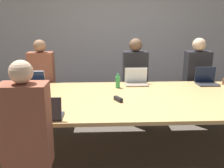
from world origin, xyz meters
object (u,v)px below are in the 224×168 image
laptop_near_left (45,112)px  person_near_left (27,142)px  person_far_center (135,82)px  bottle_far_center (118,82)px  laptop_far_center (136,80)px  person_far_right (196,81)px  laptop_far_left (34,81)px  laptop_far_right (206,79)px  person_far_left (42,83)px  stapler (118,99)px

laptop_near_left → person_near_left: person_near_left is taller
person_far_center → bottle_far_center: size_ratio=6.80×
laptop_far_center → person_far_right: size_ratio=0.24×
person_near_left → laptop_far_left: (-0.37, 1.68, 0.14)m
laptop_near_left → laptop_far_right: (2.16, 1.29, 0.01)m
bottle_far_center → person_far_right: 1.49m
laptop_far_left → laptop_far_right: size_ratio=1.03×
laptop_far_right → person_far_center: bearing=156.7°
person_near_left → bottle_far_center: person_near_left is taller
person_near_left → person_far_right: 3.05m
laptop_far_center → laptop_near_left: bearing=-129.5°
person_far_center → laptop_far_left: bearing=-165.9°
laptop_near_left → laptop_far_center: (1.09, 1.33, 0.00)m
person_far_left → person_far_center: (1.54, 0.02, 0.01)m
laptop_far_center → person_far_right: 1.15m
person_far_center → person_far_right: bearing=-1.9°
person_far_left → stapler: bearing=-45.4°
laptop_far_center → laptop_far_left: bearing=179.7°
person_far_center → person_far_left: bearing=-179.3°
laptop_far_right → person_far_right: bearing=88.7°
laptop_far_left → laptop_far_right: laptop_far_right is taller
laptop_far_center → laptop_far_right: size_ratio=1.10×
person_far_center → person_near_left: bearing=-120.2°
laptop_far_left → bottle_far_center: bearing=-9.2°
laptop_far_left → stapler: bearing=-33.8°
laptop_far_left → person_far_left: 0.40m
laptop_far_left → stapler: (1.22, -0.81, -0.04)m
laptop_far_left → person_near_left: bearing=-77.6°
person_far_left → person_far_center: 1.54m
person_near_left → person_far_left: size_ratio=0.99×
person_far_center → laptop_far_right: person_far_center is taller
laptop_far_center → person_near_left: bearing=-125.1°
person_far_right → stapler: (-1.41, -1.18, 0.08)m
person_near_left → laptop_far_left: bearing=-77.6°
bottle_far_center → laptop_far_right: bearing=6.6°
person_far_left → laptop_far_center: (1.51, -0.39, 0.14)m
person_far_center → laptop_far_right: size_ratio=4.51×
person_near_left → stapler: (0.85, 0.87, 0.10)m
person_far_left → bottle_far_center: (1.21, -0.58, 0.16)m
person_far_center → person_far_right: 1.04m
laptop_far_right → laptop_far_center: bearing=178.0°
bottle_far_center → person_far_right: (1.37, 0.57, -0.14)m
bottle_far_center → laptop_far_right: laptop_far_right is taller
laptop_near_left → person_far_center: size_ratio=0.25×
laptop_far_left → laptop_far_center: 1.55m
laptop_near_left → person_near_left: (-0.08, -0.34, -0.14)m
laptop_near_left → person_far_left: person_far_left is taller
laptop_near_left → person_far_right: person_far_right is taller
laptop_far_left → laptop_far_center: bearing=-0.3°
person_far_center → bottle_far_center: (-0.33, -0.60, 0.15)m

